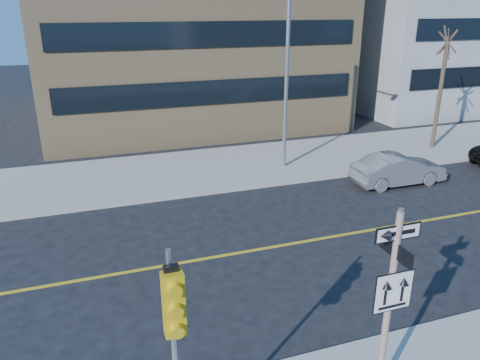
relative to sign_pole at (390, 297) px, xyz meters
name	(u,v)px	position (x,y,z in m)	size (l,w,h in m)	color
ground	(317,324)	(0.00, 2.51, -2.44)	(120.00, 120.00, 0.00)	black
sign_pole	(390,297)	(0.00, 0.00, 0.00)	(0.92, 0.92, 4.06)	beige
traffic_signal	(174,321)	(-4.00, -0.15, 0.59)	(0.32, 0.45, 4.00)	gray
parked_car_b	(398,169)	(7.91, 10.02, -1.75)	(4.14, 1.44, 1.36)	slate
streetlight_a	(289,69)	(4.00, 13.27, 2.32)	(0.55, 2.25, 8.00)	gray
street_tree_west	(447,45)	(13.00, 13.81, 3.09)	(1.80, 1.80, 6.35)	#382D21
building_grey_mid	(448,4)	(24.00, 26.51, 5.06)	(20.00, 16.00, 15.00)	gray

